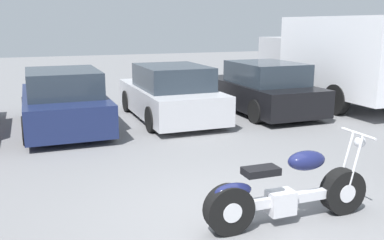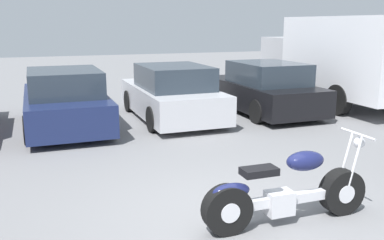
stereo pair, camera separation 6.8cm
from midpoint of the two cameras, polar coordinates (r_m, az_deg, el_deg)
name	(u,v)px [view 1 (the left image)]	position (r m, az deg, el deg)	size (l,w,h in m)	color
ground_plane	(237,216)	(5.80, 5.73, -12.67)	(60.00, 60.00, 0.00)	slate
motorcycle	(287,193)	(5.57, 12.16, -9.46)	(2.28, 0.62, 1.10)	black
parked_car_navy	(64,101)	(10.69, -16.91, 2.40)	(1.91, 4.13, 1.43)	#19234C
parked_car_silver	(170,94)	(11.29, -3.07, 3.46)	(1.91, 4.13, 1.43)	#BCBCC1
parked_car_black	(262,89)	(12.32, 9.19, 4.09)	(1.91, 4.13, 1.43)	black
delivery_truck	(339,57)	(13.92, 18.92, 7.91)	(2.25, 5.85, 2.68)	silver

